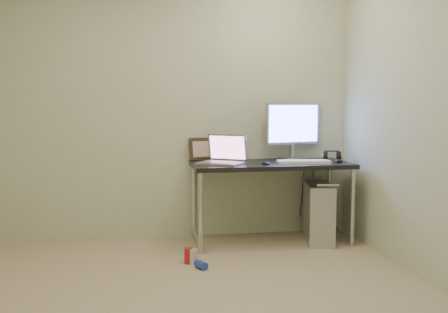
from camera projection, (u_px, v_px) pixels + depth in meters
floor at (190, 309)px, 3.15m from camera, size 3.50×3.50×0.00m
wall_back at (170, 108)px, 4.73m from camera, size 3.50×0.02×2.50m
desk at (271, 172)px, 4.63m from camera, size 1.46×0.64×0.75m
tower_computer at (319, 212)px, 4.68m from camera, size 0.33×0.56×0.58m
cable_a at (302, 193)px, 4.99m from camera, size 0.01×0.16×0.69m
cable_b at (311, 195)px, 4.99m from camera, size 0.02×0.11×0.71m
can_red at (188, 256)px, 4.04m from camera, size 0.07×0.07×0.13m
can_white at (194, 257)px, 4.03m from camera, size 0.08×0.08×0.12m
can_blue at (201, 265)px, 3.91m from camera, size 0.11×0.13×0.06m
laptop at (223, 157)px, 4.51m from camera, size 0.49×0.47×0.26m
monitor at (293, 126)px, 4.85m from camera, size 0.58×0.22×0.55m
keyboard at (303, 162)px, 4.53m from camera, size 0.49×0.20×0.03m
mouse_right at (339, 160)px, 4.63m from camera, size 0.11×0.13×0.04m
mouse_left at (265, 163)px, 4.45m from camera, size 0.09×0.12×0.03m
headphones at (332, 157)px, 4.82m from camera, size 0.20×0.11×0.12m
picture_frame at (203, 149)px, 4.80m from camera, size 0.28×0.13×0.22m
webcam at (222, 152)px, 4.78m from camera, size 0.04×0.03×0.11m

